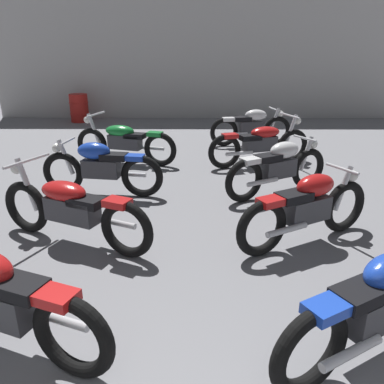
{
  "coord_description": "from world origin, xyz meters",
  "views": [
    {
      "loc": [
        0.03,
        0.14,
        2.22
      ],
      "look_at": [
        0.0,
        4.57,
        0.55
      ],
      "focal_mm": 36.18,
      "sensor_mm": 36.0,
      "label": 1
    }
  ],
  "objects_px": {
    "motorcycle_left_row_2": "(71,208)",
    "motorcycle_right_row_5": "(251,126)",
    "motorcycle_right_row_2": "(307,207)",
    "motorcycle_left_row_4": "(124,141)",
    "motorcycle_right_row_3": "(279,167)",
    "motorcycle_right_row_1": "(378,305)",
    "oil_drum": "(79,108)",
    "motorcycle_right_row_4": "(261,143)",
    "motorcycle_left_row_3": "(101,167)"
  },
  "relations": [
    {
      "from": "motorcycle_right_row_3",
      "to": "motorcycle_right_row_4",
      "type": "height_order",
      "value": "motorcycle_right_row_4"
    },
    {
      "from": "motorcycle_right_row_3",
      "to": "oil_drum",
      "type": "distance_m",
      "value": 8.04
    },
    {
      "from": "motorcycle_right_row_2",
      "to": "motorcycle_right_row_5",
      "type": "relative_size",
      "value": 0.91
    },
    {
      "from": "motorcycle_left_row_2",
      "to": "motorcycle_right_row_2",
      "type": "xyz_separation_m",
      "value": [
        2.77,
        0.04,
        0.01
      ]
    },
    {
      "from": "motorcycle_left_row_2",
      "to": "motorcycle_right_row_2",
      "type": "bearing_deg",
      "value": 0.73
    },
    {
      "from": "motorcycle_right_row_4",
      "to": "motorcycle_right_row_5",
      "type": "height_order",
      "value": "motorcycle_right_row_4"
    },
    {
      "from": "oil_drum",
      "to": "motorcycle_right_row_5",
      "type": "bearing_deg",
      "value": -31.77
    },
    {
      "from": "motorcycle_left_row_3",
      "to": "motorcycle_right_row_2",
      "type": "height_order",
      "value": "same"
    },
    {
      "from": "motorcycle_right_row_4",
      "to": "motorcycle_right_row_5",
      "type": "bearing_deg",
      "value": 88.42
    },
    {
      "from": "motorcycle_left_row_2",
      "to": "oil_drum",
      "type": "distance_m",
      "value": 8.3
    },
    {
      "from": "motorcycle_left_row_4",
      "to": "motorcycle_right_row_3",
      "type": "xyz_separation_m",
      "value": [
        2.73,
        -1.76,
        0.01
      ]
    },
    {
      "from": "motorcycle_right_row_1",
      "to": "motorcycle_right_row_3",
      "type": "bearing_deg",
      "value": 90.38
    },
    {
      "from": "motorcycle_right_row_3",
      "to": "motorcycle_right_row_5",
      "type": "height_order",
      "value": "same"
    },
    {
      "from": "motorcycle_left_row_3",
      "to": "motorcycle_right_row_5",
      "type": "xyz_separation_m",
      "value": [
        2.81,
        3.32,
        0.0
      ]
    },
    {
      "from": "motorcycle_right_row_3",
      "to": "oil_drum",
      "type": "xyz_separation_m",
      "value": [
        -4.93,
        6.35,
        -0.03
      ]
    },
    {
      "from": "motorcycle_left_row_3",
      "to": "oil_drum",
      "type": "height_order",
      "value": "motorcycle_left_row_3"
    },
    {
      "from": "motorcycle_left_row_2",
      "to": "motorcycle_right_row_3",
      "type": "distance_m",
      "value": 3.22
    },
    {
      "from": "motorcycle_left_row_4",
      "to": "motorcycle_right_row_1",
      "type": "relative_size",
      "value": 1.2
    },
    {
      "from": "oil_drum",
      "to": "motorcycle_left_row_3",
      "type": "bearing_deg",
      "value": -71.47
    },
    {
      "from": "motorcycle_left_row_2",
      "to": "motorcycle_right_row_5",
      "type": "height_order",
      "value": "motorcycle_left_row_2"
    },
    {
      "from": "motorcycle_left_row_3",
      "to": "motorcycle_right_row_1",
      "type": "distance_m",
      "value": 4.43
    },
    {
      "from": "motorcycle_right_row_4",
      "to": "oil_drum",
      "type": "relative_size",
      "value": 2.45
    },
    {
      "from": "motorcycle_right_row_1",
      "to": "oil_drum",
      "type": "relative_size",
      "value": 2.07
    },
    {
      "from": "motorcycle_left_row_2",
      "to": "motorcycle_left_row_4",
      "type": "xyz_separation_m",
      "value": [
        0.03,
        3.42,
        0.0
      ]
    },
    {
      "from": "motorcycle_right_row_4",
      "to": "oil_drum",
      "type": "bearing_deg",
      "value": 136.1
    },
    {
      "from": "motorcycle_right_row_1",
      "to": "motorcycle_right_row_3",
      "type": "distance_m",
      "value": 3.46
    },
    {
      "from": "motorcycle_right_row_1",
      "to": "motorcycle_left_row_4",
      "type": "bearing_deg",
      "value": 117.77
    },
    {
      "from": "motorcycle_left_row_2",
      "to": "oil_drum",
      "type": "height_order",
      "value": "motorcycle_left_row_2"
    },
    {
      "from": "motorcycle_right_row_3",
      "to": "motorcycle_right_row_1",
      "type": "bearing_deg",
      "value": -89.62
    },
    {
      "from": "motorcycle_right_row_1",
      "to": "oil_drum",
      "type": "height_order",
      "value": "motorcycle_right_row_1"
    },
    {
      "from": "motorcycle_right_row_1",
      "to": "motorcycle_right_row_5",
      "type": "height_order",
      "value": "same"
    },
    {
      "from": "motorcycle_left_row_4",
      "to": "motorcycle_right_row_2",
      "type": "height_order",
      "value": "motorcycle_left_row_4"
    },
    {
      "from": "motorcycle_left_row_2",
      "to": "motorcycle_right_row_4",
      "type": "bearing_deg",
      "value": 50.31
    },
    {
      "from": "motorcycle_left_row_3",
      "to": "motorcycle_right_row_2",
      "type": "bearing_deg",
      "value": -29.69
    },
    {
      "from": "motorcycle_right_row_1",
      "to": "motorcycle_right_row_5",
      "type": "bearing_deg",
      "value": 90.01
    },
    {
      "from": "motorcycle_right_row_5",
      "to": "oil_drum",
      "type": "height_order",
      "value": "motorcycle_right_row_5"
    },
    {
      "from": "motorcycle_left_row_3",
      "to": "motorcycle_right_row_3",
      "type": "relative_size",
      "value": 1.11
    },
    {
      "from": "motorcycle_right_row_2",
      "to": "motorcycle_right_row_3",
      "type": "bearing_deg",
      "value": 90.24
    },
    {
      "from": "motorcycle_left_row_2",
      "to": "oil_drum",
      "type": "relative_size",
      "value": 2.38
    },
    {
      "from": "motorcycle_right_row_1",
      "to": "motorcycle_right_row_4",
      "type": "xyz_separation_m",
      "value": [
        -0.05,
        5.09,
        -0.01
      ]
    },
    {
      "from": "motorcycle_left_row_4",
      "to": "motorcycle_right_row_5",
      "type": "bearing_deg",
      "value": 29.06
    },
    {
      "from": "motorcycle_right_row_3",
      "to": "motorcycle_left_row_4",
      "type": "bearing_deg",
      "value": 147.13
    },
    {
      "from": "motorcycle_left_row_4",
      "to": "oil_drum",
      "type": "bearing_deg",
      "value": 115.62
    },
    {
      "from": "motorcycle_left_row_2",
      "to": "oil_drum",
      "type": "xyz_separation_m",
      "value": [
        -2.17,
        8.01,
        -0.03
      ]
    },
    {
      "from": "motorcycle_left_row_4",
      "to": "motorcycle_right_row_4",
      "type": "relative_size",
      "value": 1.01
    },
    {
      "from": "motorcycle_left_row_4",
      "to": "motorcycle_right_row_1",
      "type": "xyz_separation_m",
      "value": [
        2.75,
        -5.22,
        0.01
      ]
    },
    {
      "from": "motorcycle_left_row_3",
      "to": "oil_drum",
      "type": "distance_m",
      "value": 6.73
    },
    {
      "from": "motorcycle_right_row_1",
      "to": "motorcycle_right_row_3",
      "type": "relative_size",
      "value": 1.0
    },
    {
      "from": "motorcycle_left_row_3",
      "to": "motorcycle_right_row_4",
      "type": "bearing_deg",
      "value": 31.09
    },
    {
      "from": "motorcycle_right_row_2",
      "to": "motorcycle_left_row_2",
      "type": "bearing_deg",
      "value": -179.27
    }
  ]
}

